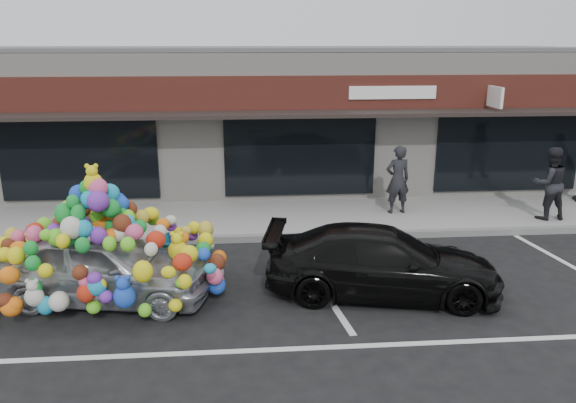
{
  "coord_description": "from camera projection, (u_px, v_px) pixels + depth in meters",
  "views": [
    {
      "loc": [
        1.43,
        -9.83,
        4.51
      ],
      "look_at": [
        2.34,
        1.4,
        1.27
      ],
      "focal_mm": 35.0,
      "sensor_mm": 36.0,
      "label": 1
    }
  ],
  "objects": [
    {
      "name": "ground",
      "position": [
        170.0,
        289.0,
        10.55
      ],
      "size": [
        90.0,
        90.0,
        0.0
      ],
      "primitive_type": "plane",
      "color": "black",
      "rests_on": "ground"
    },
    {
      "name": "shop_building",
      "position": [
        198.0,
        116.0,
        18.03
      ],
      "size": [
        24.0,
        7.2,
        4.31
      ],
      "color": "beige",
      "rests_on": "ground"
    },
    {
      "name": "sidewalk",
      "position": [
        189.0,
        220.0,
        14.36
      ],
      "size": [
        26.0,
        3.0,
        0.15
      ],
      "primitive_type": "cube",
      "color": "#989892",
      "rests_on": "ground"
    },
    {
      "name": "kerb",
      "position": [
        183.0,
        240.0,
        12.92
      ],
      "size": [
        26.0,
        0.18,
        0.16
      ],
      "primitive_type": "cube",
      "color": "slate",
      "rests_on": "ground"
    },
    {
      "name": "parking_stripe_mid",
      "position": [
        317.0,
        280.0,
        10.95
      ],
      "size": [
        0.73,
        4.37,
        0.01
      ],
      "primitive_type": "cube",
      "rotation": [
        0.0,
        0.0,
        0.14
      ],
      "color": "silver",
      "rests_on": "ground"
    },
    {
      "name": "lane_line",
      "position": [
        286.0,
        349.0,
        8.5
      ],
      "size": [
        14.0,
        0.12,
        0.01
      ],
      "primitive_type": "cube",
      "color": "silver",
      "rests_on": "ground"
    },
    {
      "name": "toy_car",
      "position": [
        103.0,
        257.0,
        9.91
      ],
      "size": [
        2.83,
        4.4,
        2.42
      ],
      "rotation": [
        0.0,
        0.0,
        1.4
      ],
      "color": "#A6A9B1",
      "rests_on": "ground"
    },
    {
      "name": "black_sedan",
      "position": [
        383.0,
        262.0,
        10.23
      ],
      "size": [
        2.49,
        4.5,
        1.24
      ],
      "primitive_type": "imported",
      "rotation": [
        0.0,
        0.0,
        1.39
      ],
      "color": "black",
      "rests_on": "ground"
    },
    {
      "name": "pedestrian_a",
      "position": [
        398.0,
        180.0,
        14.51
      ],
      "size": [
        0.7,
        0.5,
        1.78
      ],
      "primitive_type": "imported",
      "rotation": [
        0.0,
        0.0,
        3.26
      ],
      "color": "black",
      "rests_on": "sidewalk"
    },
    {
      "name": "pedestrian_b",
      "position": [
        550.0,
        183.0,
        14.02
      ],
      "size": [
        0.91,
        0.71,
        1.84
      ],
      "primitive_type": "imported",
      "rotation": [
        0.0,
        0.0,
        3.16
      ],
      "color": "black",
      "rests_on": "sidewalk"
    }
  ]
}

